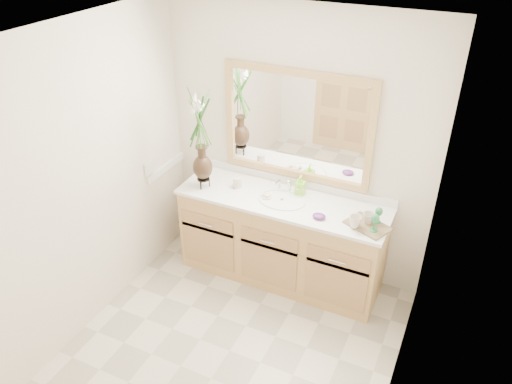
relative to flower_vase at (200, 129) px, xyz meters
The scene contains 22 objects.
floor 1.81m from the flower_vase, 51.73° to the right, with size 2.60×2.60×0.00m, color beige.
ceiling 1.54m from the flower_vase, 51.73° to the right, with size 2.40×2.60×0.02m, color white.
wall_back 0.84m from the flower_vase, 28.57° to the left, with size 2.40×0.02×2.40m, color white.
wall_front 2.33m from the flower_vase, 72.01° to the right, with size 2.40×0.02×2.40m, color white.
wall_left 1.05m from the flower_vase, 117.95° to the right, with size 0.02×2.60×2.40m, color white.
wall_right 2.13m from the flower_vase, 25.37° to the right, with size 0.02×2.60×2.40m, color white.
vanity 1.23m from the flower_vase, ahead, with size 1.80×0.55×0.80m.
counter 0.93m from the flower_vase, ahead, with size 1.84×0.57×0.03m, color white.
sink 0.95m from the flower_vase, ahead, with size 0.38×0.34×0.23m.
mirror 0.81m from the flower_vase, 27.20° to the left, with size 1.32×0.04×0.97m.
switch_plate 0.64m from the flower_vase, 162.88° to the right, with size 0.02×0.12×0.12m, color white.
door 2.27m from the flower_vase, 79.23° to the right, with size 0.80×0.03×2.00m, color tan.
flower_vase is the anchor object (origin of this frame).
tumbler 0.59m from the flower_vase, 23.64° to the left, with size 0.07×0.07×0.10m, color beige.
soap_dish 0.80m from the flower_vase, ahead, with size 0.09×0.09×0.03m.
soap_bottle 0.98m from the flower_vase, 17.40° to the left, with size 0.07×0.07×0.16m, color #93EA37.
purple_dish 1.22m from the flower_vase, ahead, with size 0.11×0.09×0.04m, color #572369.
tray 1.58m from the flower_vase, ahead, with size 0.33×0.22×0.02m, color brown.
mug_left 1.48m from the flower_vase, ahead, with size 0.10×0.09×0.10m, color beige.
mug_right 1.55m from the flower_vase, ahead, with size 0.09×0.09×0.09m, color beige.
goblet_front 1.60m from the flower_vase, ahead, with size 0.07×0.07×0.15m.
goblet_back 1.60m from the flower_vase, ahead, with size 0.06×0.06×0.14m.
Camera 1 is at (1.35, -2.36, 3.07)m, focal length 35.00 mm.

